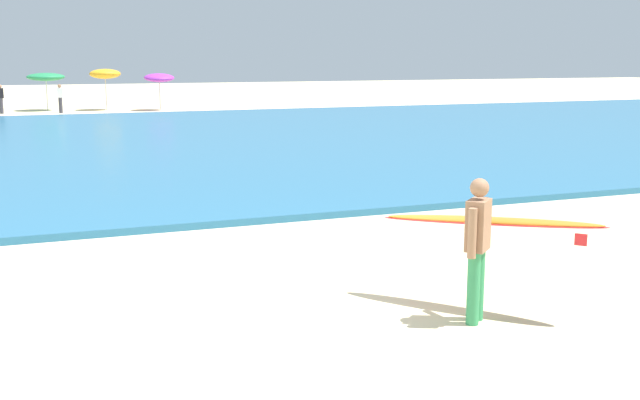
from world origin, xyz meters
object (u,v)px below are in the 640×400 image
beach_umbrella_3 (46,77)px  beachgoer_near_row_right (1,98)px  beach_umbrella_5 (159,78)px  beachgoer_near_row_mid (60,98)px  surfer_with_board (484,233)px  beach_umbrella_4 (105,74)px

beach_umbrella_3 → beachgoer_near_row_right: 3.12m
beach_umbrella_5 → beachgoer_near_row_right: 8.58m
beach_umbrella_5 → beachgoer_near_row_mid: 5.57m
surfer_with_board → beach_umbrella_4: (-0.59, 38.25, 1.04)m
beach_umbrella_4 → beach_umbrella_5: size_ratio=1.09×
beach_umbrella_3 → beachgoer_near_row_right: beach_umbrella_3 is taller
beach_umbrella_4 → beachgoer_near_row_mid: beach_umbrella_4 is taller
beach_umbrella_5 → beach_umbrella_4: bearing=155.9°
beach_umbrella_3 → beach_umbrella_4: beach_umbrella_4 is taller
beach_umbrella_4 → beach_umbrella_5: (2.88, -1.29, -0.22)m
beachgoer_near_row_mid → beach_umbrella_3: bearing=105.3°
beach_umbrella_3 → beachgoer_near_row_mid: beach_umbrella_3 is taller
beach_umbrella_4 → beachgoer_near_row_right: beach_umbrella_4 is taller
surfer_with_board → beach_umbrella_5: (2.29, 36.96, 0.83)m
beach_umbrella_5 → beachgoer_near_row_mid: bearing=-178.5°
beach_umbrella_3 → beach_umbrella_4: 3.32m
surfer_with_board → beachgoer_near_row_right: (-6.23, 37.42, -0.19)m
surfer_with_board → beachgoer_near_row_right: surfer_with_board is taller
beach_umbrella_5 → beachgoer_near_row_mid: beach_umbrella_5 is taller
surfer_with_board → beachgoer_near_row_mid: 36.95m
beach_umbrella_4 → beachgoer_near_row_right: size_ratio=1.50×
surfer_with_board → beachgoer_near_row_mid: surfer_with_board is taller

